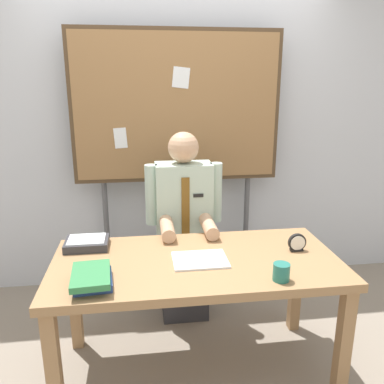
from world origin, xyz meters
name	(u,v)px	position (x,y,z in m)	size (l,w,h in m)	color
ground_plane	(196,369)	(0.00, 0.00, 0.00)	(12.00, 12.00, 0.00)	gray
back_wall	(175,130)	(0.00, 1.27, 1.35)	(6.40, 0.08, 2.70)	silver
desk	(196,274)	(0.00, 0.00, 0.67)	(1.65, 0.80, 0.76)	#9E754C
person	(184,234)	(0.00, 0.63, 0.66)	(0.55, 0.56, 1.41)	#2D2D33
bulletin_board	(177,110)	(0.00, 1.07, 1.53)	(1.64, 0.09, 2.13)	#4C3823
book_stack	(92,278)	(-0.56, -0.22, 0.80)	(0.22, 0.30, 0.07)	#2D4C99
open_notebook	(200,260)	(0.02, -0.02, 0.76)	(0.31, 0.24, 0.01)	white
desk_clock	(297,243)	(0.62, 0.04, 0.81)	(0.11, 0.04, 0.11)	black
coffee_mug	(281,272)	(0.40, -0.30, 0.80)	(0.09, 0.09, 0.09)	#267266
paper_tray	(87,243)	(-0.65, 0.26, 0.79)	(0.26, 0.20, 0.06)	#333338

